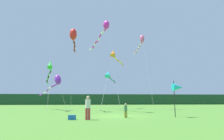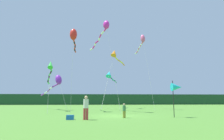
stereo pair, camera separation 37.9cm
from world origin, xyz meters
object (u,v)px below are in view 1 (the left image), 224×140
object	(u,v)px
cooler_box	(72,117)
kite_red	(73,35)
kite_purple	(56,82)
person_child	(126,110)
kite_cyan	(109,75)
kite_orange	(114,54)
banner_flag_pole	(178,88)
kite_magenta	(104,29)
kite_green	(50,68)
person_adult	(88,106)
kite_rainbow	(141,41)

from	to	relation	value
cooler_box	kite_red	size ratio (longest dim) A/B	0.05
kite_purple	kite_red	xyz separation A→B (m)	(2.88, -4.00, 6.00)
person_child	kite_cyan	distance (m)	20.05
kite_orange	kite_red	distance (m)	10.35
banner_flag_pole	kite_red	xyz separation A→B (m)	(-10.24, 9.16, 7.64)
cooler_box	kite_magenta	size ratio (longest dim) A/B	0.05
person_child	kite_magenta	size ratio (longest dim) A/B	0.10
person_child	kite_green	xyz separation A→B (m)	(-9.04, 11.23, 5.29)
person_adult	kite_rainbow	size ratio (longest dim) A/B	0.14
kite_magenta	kite_cyan	size ratio (longest dim) A/B	1.52
person_adult	cooler_box	xyz separation A→B (m)	(-1.16, 0.16, -0.81)
kite_orange	kite_purple	size ratio (longest dim) A/B	1.31
banner_flag_pole	kite_magenta	bearing A→B (deg)	126.20
person_adult	kite_orange	bearing A→B (deg)	78.62
kite_magenta	kite_green	distance (m)	9.52
kite_magenta	kite_green	world-z (taller)	kite_magenta
kite_rainbow	kite_green	xyz separation A→B (m)	(-14.05, -2.77, -5.27)
person_adult	banner_flag_pole	world-z (taller)	banner_flag_pole
kite_rainbow	kite_cyan	xyz separation A→B (m)	(-5.11, 5.28, -5.02)
person_child	cooler_box	world-z (taller)	person_child
person_child	person_adult	bearing A→B (deg)	-155.46
kite_purple	kite_rainbow	size ratio (longest dim) A/B	0.66
person_adult	person_child	bearing A→B (deg)	24.54
cooler_box	kite_red	world-z (taller)	kite_red
cooler_box	kite_cyan	xyz separation A→B (m)	(4.12, 20.51, 6.02)
kite_orange	kite_magenta	bearing A→B (deg)	-103.56
kite_orange	kite_rainbow	world-z (taller)	kite_rainbow
kite_red	kite_cyan	bearing A→B (deg)	61.10
kite_rainbow	kite_red	bearing A→B (deg)	-156.00
kite_orange	kite_cyan	distance (m)	4.06
person_adult	cooler_box	size ratio (longest dim) A/B	3.18
person_child	banner_flag_pole	world-z (taller)	banner_flag_pole
kite_magenta	kite_red	world-z (taller)	kite_magenta
person_adult	cooler_box	bearing A→B (deg)	172.20
kite_orange	person_adult	bearing A→B (deg)	-101.38
person_child	kite_green	world-z (taller)	kite_green
person_adult	kite_rainbow	xyz separation A→B (m)	(8.07, 15.40, 10.23)
cooler_box	kite_orange	distance (m)	21.54
person_child	kite_green	distance (m)	15.36
banner_flag_pole	kite_cyan	world-z (taller)	kite_cyan
kite_red	kite_green	size ratio (longest dim) A/B	1.02
kite_magenta	kite_red	size ratio (longest dim) A/B	1.07
person_child	cooler_box	distance (m)	4.43
person_adult	kite_magenta	size ratio (longest dim) A/B	0.15
person_adult	kite_red	distance (m)	14.31
cooler_box	kite_orange	size ratio (longest dim) A/B	0.05
cooler_box	kite_green	world-z (taller)	kite_green
banner_flag_pole	kite_rainbow	size ratio (longest dim) A/B	0.25
cooler_box	kite_red	xyz separation A→B (m)	(-1.41, 10.50, 10.00)
kite_cyan	kite_red	bearing A→B (deg)	-118.90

